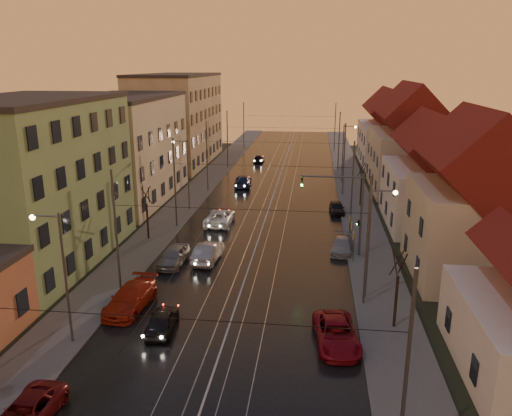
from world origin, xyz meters
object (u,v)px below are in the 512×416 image
at_px(street_lamp_2, 185,168).
at_px(driving_car_1, 208,252).
at_px(driving_car_0, 162,321).
at_px(driving_car_2, 220,217).
at_px(street_lamp_1, 374,232).
at_px(driving_car_4, 259,159).
at_px(parked_left_1, 26,413).
at_px(parked_right_0, 336,333).
at_px(traffic_light_mast, 350,204).
at_px(parked_left_2, 130,298).
at_px(street_lamp_0, 59,266).
at_px(street_lamp_3, 345,148).
at_px(parked_right_2, 337,208).
at_px(driving_car_3, 243,181).
at_px(parked_right_1, 342,245).
at_px(parked_left_3, 173,256).

relative_size(street_lamp_2, driving_car_1, 1.67).
xyz_separation_m(driving_car_0, driving_car_2, (-0.46, 21.36, 0.09)).
height_order(street_lamp_1, driving_car_4, street_lamp_1).
bearing_deg(parked_left_1, parked_right_0, 33.51).
height_order(traffic_light_mast, parked_left_1, traffic_light_mast).
distance_m(street_lamp_2, parked_left_2, 23.87).
distance_m(street_lamp_0, street_lamp_3, 47.62).
relative_size(driving_car_4, parked_left_1, 0.89).
height_order(driving_car_4, parked_right_2, driving_car_4).
height_order(street_lamp_1, parked_left_1, street_lamp_1).
relative_size(driving_car_3, parked_left_2, 0.97).
height_order(traffic_light_mast, driving_car_2, traffic_light_mast).
bearing_deg(parked_right_1, parked_left_1, -115.86).
xyz_separation_m(street_lamp_1, street_lamp_3, (0.00, 36.00, 0.00)).
bearing_deg(parked_left_3, driving_car_1, 25.35).
xyz_separation_m(driving_car_1, parked_left_1, (-4.03, -20.30, -0.18)).
bearing_deg(parked_right_2, driving_car_1, -129.06).
distance_m(parked_left_3, parked_right_0, 16.65).
bearing_deg(parked_right_1, street_lamp_2, 153.25).
relative_size(traffic_light_mast, parked_right_1, 1.68).
bearing_deg(street_lamp_2, parked_right_2, 2.73).
bearing_deg(street_lamp_2, parked_left_2, -84.72).
bearing_deg(parked_left_1, parked_right_1, 59.92).
xyz_separation_m(parked_left_3, parked_right_0, (12.77, -10.68, -0.04)).
distance_m(driving_car_3, driving_car_4, 17.15).
bearing_deg(street_lamp_2, parked_left_1, -87.52).
bearing_deg(street_lamp_0, driving_car_4, 85.14).
distance_m(traffic_light_mast, parked_left_3, 15.14).
distance_m(driving_car_0, parked_left_3, 10.55).
bearing_deg(parked_left_2, parked_right_2, 63.35).
height_order(traffic_light_mast, parked_left_2, traffic_light_mast).
distance_m(driving_car_0, driving_car_4, 55.17).
bearing_deg(parked_left_1, driving_car_4, 89.54).
bearing_deg(driving_car_3, parked_right_2, 132.69).
bearing_deg(street_lamp_2, street_lamp_1, -47.68).
height_order(street_lamp_2, driving_car_1, street_lamp_2).
xyz_separation_m(driving_car_2, driving_car_4, (0.22, 33.81, -0.09)).
bearing_deg(parked_right_0, parked_right_2, 81.39).
relative_size(driving_car_4, parked_right_2, 1.04).
bearing_deg(street_lamp_1, parked_left_1, -138.45).
relative_size(traffic_light_mast, parked_right_2, 1.90).
bearing_deg(parked_right_2, traffic_light_mast, -91.17).
relative_size(driving_car_2, driving_car_3, 1.06).
distance_m(driving_car_2, parked_left_1, 30.38).
xyz_separation_m(street_lamp_2, traffic_light_mast, (17.10, -12.00, -0.29)).
distance_m(street_lamp_3, parked_right_0, 42.59).
relative_size(driving_car_1, parked_right_0, 0.93).
xyz_separation_m(street_lamp_0, street_lamp_3, (18.21, 44.00, 0.00)).
bearing_deg(parked_left_1, parked_left_3, 88.38).
height_order(street_lamp_0, driving_car_4, street_lamp_0).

